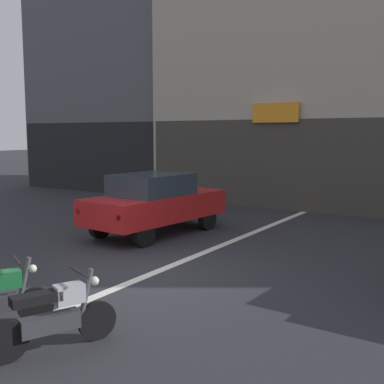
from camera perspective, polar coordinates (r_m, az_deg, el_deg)
ground_plane at (r=9.28m, az=-5.61°, el=-9.99°), size 120.00×120.00×0.00m
lane_centre_line at (r=14.34m, az=9.36°, el=-3.95°), size 0.20×18.00×0.01m
building_corner_left at (r=25.76m, az=-6.18°, el=12.54°), size 8.90×7.69×10.44m
building_mid_block at (r=21.48m, az=13.09°, el=14.39°), size 9.80×8.36×11.09m
car_red_crossing_near at (r=12.86m, az=-4.44°, el=-1.15°), size 2.13×4.24×1.64m
motorcycle_silver_row_centre at (r=6.38m, az=-16.03°, el=-13.93°), size 0.75×1.57×0.98m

